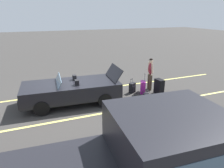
% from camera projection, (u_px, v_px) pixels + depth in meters
% --- Properties ---
extents(ground_plane, '(80.00, 80.00, 0.00)m').
position_uv_depth(ground_plane, '(72.00, 103.00, 9.05)').
color(ground_plane, '#383533').
extents(lot_line_near, '(18.00, 0.12, 0.01)m').
position_uv_depth(lot_line_near, '(68.00, 93.00, 10.14)').
color(lot_line_near, '#EAE066').
rests_on(lot_line_near, ground_plane).
extents(lot_line_mid, '(18.00, 0.12, 0.01)m').
position_uv_depth(lot_line_mid, '(80.00, 117.00, 7.77)').
color(lot_line_mid, '#EAE066').
rests_on(lot_line_mid, ground_plane).
extents(lot_line_far, '(18.00, 0.12, 0.01)m').
position_uv_depth(lot_line_far, '(103.00, 163.00, 5.40)').
color(lot_line_far, '#EAE066').
rests_on(lot_line_far, ground_plane).
extents(convertible_car, '(4.32, 2.04, 1.49)m').
position_uv_depth(convertible_car, '(67.00, 91.00, 8.80)').
color(convertible_car, black).
rests_on(convertible_car, ground_plane).
extents(suitcase_large_black, '(0.34, 0.50, 0.74)m').
position_uv_depth(suitcase_large_black, '(159.00, 87.00, 9.96)').
color(suitcase_large_black, black).
rests_on(suitcase_large_black, ground_plane).
extents(suitcase_medium_bright, '(0.40, 0.47, 0.99)m').
position_uv_depth(suitcase_medium_bright, '(143.00, 87.00, 10.04)').
color(suitcase_medium_bright, '#991E8C').
rests_on(suitcase_medium_bright, ground_plane).
extents(suitcase_small_carryon, '(0.39, 0.35, 0.70)m').
position_uv_depth(suitcase_small_carryon, '(132.00, 88.00, 10.15)').
color(suitcase_small_carryon, black).
rests_on(suitcase_small_carryon, ground_plane).
extents(duffel_bag, '(0.59, 0.70, 0.34)m').
position_uv_depth(duffel_bag, '(146.00, 95.00, 9.45)').
color(duffel_bag, black).
rests_on(duffel_bag, ground_plane).
extents(traveler_person, '(0.26, 0.61, 1.65)m').
position_uv_depth(traveler_person, '(150.00, 72.00, 10.31)').
color(traveler_person, '#4C3F2D').
rests_on(traveler_person, ground_plane).
extents(parked_pickup_truck_far, '(5.11, 2.30, 2.10)m').
position_uv_depth(parked_pickup_truck_far, '(146.00, 165.00, 3.78)').
color(parked_pickup_truck_far, black).
rests_on(parked_pickup_truck_far, ground_plane).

